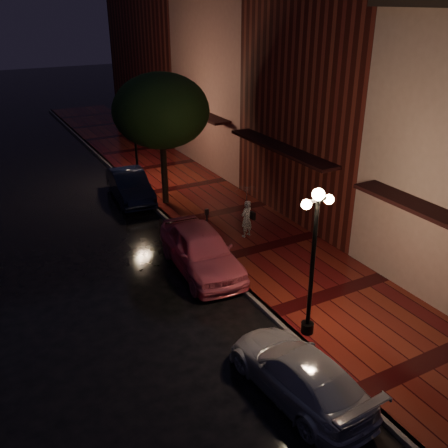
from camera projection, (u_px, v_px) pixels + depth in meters
ground at (214, 264)px, 17.95m from camera, size 120.00×120.00×0.00m
sidewalk at (267, 248)px, 18.90m from camera, size 4.50×60.00×0.15m
curb at (214, 262)px, 17.92m from camera, size 0.25×60.00×0.15m
storefront_mid at (343, 85)px, 20.31m from camera, size 5.00×8.00×11.00m
storefront_far at (243, 83)px, 27.13m from camera, size 5.00×8.00×9.00m
storefront_extra at (171, 56)px, 34.92m from camera, size 5.00×12.00×10.00m
streetlamp_near at (313, 255)px, 13.03m from camera, size 0.96×0.36×4.31m
streetlamp_far at (135, 136)px, 24.23m from camera, size 0.96×0.36×4.31m
street_tree at (161, 113)px, 21.26m from camera, size 4.16×4.16×5.80m
pink_car at (201, 250)px, 17.22m from camera, size 2.24×4.79×1.59m
navy_car at (130, 186)px, 23.36m from camera, size 1.83×4.35×1.40m
silver_car at (299, 373)px, 11.83m from camera, size 1.99×4.32×1.22m
woman_with_umbrella at (247, 204)px, 19.13m from camera, size 0.87×0.88×2.09m
parking_meter at (207, 222)px, 18.89m from camera, size 0.13×0.10×1.37m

